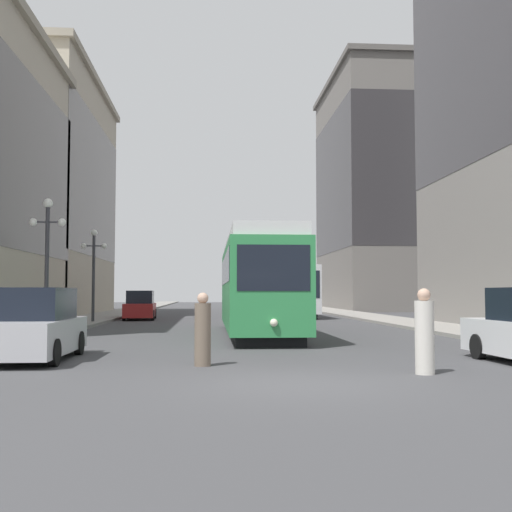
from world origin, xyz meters
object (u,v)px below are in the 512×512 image
Objects in this scene: transit_bus at (289,289)px; pedestrian_crossing_far at (203,332)px; streetcar at (257,283)px; parked_car_left_near at (34,327)px; pedestrian_crossing_near at (424,334)px; lamp_post_left_near at (47,244)px; lamp_post_left_far at (94,260)px; parked_car_left_mid at (140,306)px.

pedestrian_crossing_far is (-5.70, -29.43, -1.16)m from transit_bus.
streetcar is 11.04m from parked_car_left_near.
pedestrian_crossing_near is (-1.06, -31.22, -1.12)m from transit_bus.
pedestrian_crossing_far is (-4.64, 1.79, -0.04)m from pedestrian_crossing_near.
parked_car_left_near is at bearing -86.05° from pedestrian_crossing_near.
lamp_post_left_near is (-6.16, 10.07, 2.80)m from pedestrian_crossing_far.
pedestrian_crossing_near is at bearing -63.35° from lamp_post_left_far.
streetcar is 12.41m from lamp_post_left_far.
streetcar is at bearing -143.57° from pedestrian_crossing_near.
parked_car_left_mid is at bearing 89.95° from parked_car_left_near.
lamp_post_left_far is (-10.80, 21.52, 2.62)m from pedestrian_crossing_near.
pedestrian_crossing_near is 16.28m from lamp_post_left_near.
lamp_post_left_far is at bearing -128.83° from pedestrian_crossing_near.
transit_bus reaches higher than parked_car_left_near.
pedestrian_crossing_far is at bearing -83.00° from parked_car_left_mid.
parked_car_left_near is at bearing -125.23° from streetcar.
streetcar is 7.35× the size of pedestrian_crossing_near.
lamp_post_left_near reaches higher than parked_car_left_mid.
parked_car_left_near is 4.53m from pedestrian_crossing_far.
pedestrian_crossing_far is (4.26, -25.32, -0.05)m from parked_car_left_mid.
transit_bus is (3.65, 18.91, -0.15)m from streetcar.
streetcar is 2.64× the size of lamp_post_left_far.
parked_car_left_mid is 0.90× the size of lamp_post_left_near.
lamp_post_left_far is at bearing -111.32° from parked_car_left_mid.
pedestrian_crossing_near is 4.98m from pedestrian_crossing_far.
transit_bus is at bearing 58.52° from lamp_post_left_near.
transit_bus is at bearing 39.28° from lamp_post_left_far.
streetcar is 19.26m from transit_bus.
streetcar reaches higher than pedestrian_crossing_far.
parked_car_left_near is 0.84× the size of lamp_post_left_near.
lamp_post_left_near reaches higher than transit_bus.
lamp_post_left_far is at bearing -149.59° from pedestrian_crossing_far.
lamp_post_left_far is (-6.16, 19.73, 2.66)m from pedestrian_crossing_far.
pedestrian_crossing_near is at bearing 81.96° from pedestrian_crossing_far.
parked_car_left_mid is 6.45m from lamp_post_left_far.
streetcar reaches higher than pedestrian_crossing_near.
streetcar is 2.79× the size of parked_car_left_mid.
pedestrian_crossing_far is at bearing -58.54° from lamp_post_left_near.
parked_car_left_mid is at bearing 112.94° from streetcar.
parked_car_left_mid is 2.77× the size of pedestrian_crossing_far.
parked_car_left_mid reaches higher than pedestrian_crossing_near.
transit_bus is at bearing -177.88° from pedestrian_crossing_far.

